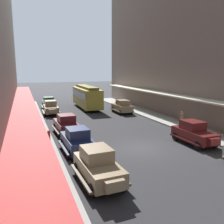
% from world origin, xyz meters
% --- Properties ---
extents(ground_plane, '(200.00, 200.00, 0.00)m').
position_xyz_m(ground_plane, '(0.00, 0.00, 0.00)').
color(ground_plane, '#2D2D30').
extents(sidewalk_left, '(3.00, 60.00, 0.15)m').
position_xyz_m(sidewalk_left, '(-7.50, 0.00, 0.07)').
color(sidewalk_left, '#A8A59E').
rests_on(sidewalk_left, ground).
extents(sidewalk_right, '(3.00, 60.00, 0.15)m').
position_xyz_m(sidewalk_right, '(7.50, 0.00, 0.07)').
color(sidewalk_right, '#A8A59E').
rests_on(sidewalk_right, ground).
extents(parked_car_0, '(2.30, 4.32, 1.84)m').
position_xyz_m(parked_car_0, '(-4.63, -4.14, 0.94)').
color(parked_car_0, '#997F5B').
rests_on(parked_car_0, ground).
extents(parked_car_1, '(2.24, 4.30, 1.84)m').
position_xyz_m(parked_car_1, '(-4.68, 0.85, 0.94)').
color(parked_car_1, '#19234C').
rests_on(parked_car_1, ground).
extents(parked_car_2, '(2.29, 4.31, 1.84)m').
position_xyz_m(parked_car_2, '(-4.54, 6.23, 0.94)').
color(parked_car_2, '#591919').
rests_on(parked_car_2, ground).
extents(parked_car_3, '(2.16, 4.27, 1.84)m').
position_xyz_m(parked_car_3, '(4.63, -0.55, 0.94)').
color(parked_car_3, '#591919').
rests_on(parked_car_3, ground).
extents(parked_car_4, '(2.15, 4.27, 1.84)m').
position_xyz_m(parked_car_4, '(4.57, 14.15, 0.94)').
color(parked_car_4, '#997F5B').
rests_on(parked_car_4, ground).
extents(parked_car_5, '(2.15, 4.26, 1.84)m').
position_xyz_m(parked_car_5, '(-4.56, 21.48, 0.94)').
color(parked_car_5, '#193D23').
rests_on(parked_car_5, ground).
extents(parked_car_6, '(2.18, 4.28, 1.84)m').
position_xyz_m(parked_car_6, '(-4.77, 16.60, 0.94)').
color(parked_car_6, '#997F5B').
rests_on(parked_car_6, ground).
extents(streetcar, '(2.66, 9.64, 3.46)m').
position_xyz_m(streetcar, '(1.04, 19.87, 1.90)').
color(streetcar, gold).
rests_on(streetcar, ground).
extents(fire_hydrant, '(0.24, 0.24, 0.82)m').
position_xyz_m(fire_hydrant, '(-6.35, 4.11, 0.56)').
color(fire_hydrant, '#B21E19').
rests_on(fire_hydrant, sidewalk_left).
extents(pedestrian_0, '(0.36, 0.24, 1.64)m').
position_xyz_m(pedestrian_0, '(6.79, 3.98, 0.99)').
color(pedestrian_0, slate).
rests_on(pedestrian_0, sidewalk_right).
extents(pedestrian_1, '(0.36, 0.28, 1.67)m').
position_xyz_m(pedestrian_1, '(-8.39, -2.12, 1.01)').
color(pedestrian_1, '#2D2D33').
rests_on(pedestrian_1, sidewalk_left).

